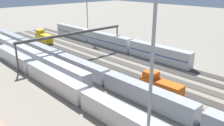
{
  "coord_description": "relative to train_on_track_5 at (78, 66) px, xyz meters",
  "views": [
    {
      "loc": [
        -49.43,
        42.65,
        24.13
      ],
      "look_at": [
        -3.8,
        -0.23,
        2.5
      ],
      "focal_mm": 37.38,
      "sensor_mm": 36.0,
      "label": 1
    }
  ],
  "objects": [
    {
      "name": "track_bed_3",
      "position": [
        -1.77,
        -10.0,
        -1.96
      ],
      "size": [
        140.0,
        2.8,
        0.12
      ],
      "primitive_type": "cube",
      "color": "#3D3833",
      "rests_on": "ground_plane"
    },
    {
      "name": "light_mast_0",
      "position": [
        32.01,
        -28.06,
        14.01
      ],
      "size": [
        2.8,
        0.7,
        24.84
      ],
      "color": "#9EA0A5",
      "rests_on": "ground_plane"
    },
    {
      "name": "track_bed_7",
      "position": [
        -1.77,
        10.0,
        -1.96
      ],
      "size": [
        140.0,
        2.8,
        0.12
      ],
      "primitive_type": "cube",
      "color": "#3D3833",
      "rests_on": "ground_plane"
    },
    {
      "name": "track_bed_6",
      "position": [
        -1.77,
        5.0,
        -1.96
      ],
      "size": [
        140.0,
        2.8,
        0.12
      ],
      "primitive_type": "cube",
      "color": "#4C443D",
      "rests_on": "ground_plane"
    },
    {
      "name": "track_bed_2",
      "position": [
        -1.77,
        -15.0,
        -1.96
      ],
      "size": [
        140.0,
        2.8,
        0.12
      ],
      "primitive_type": "cube",
      "color": "#4C443D",
      "rests_on": "ground_plane"
    },
    {
      "name": "train_on_track_4",
      "position": [
        -24.13,
        -5.0,
        0.14
      ],
      "size": [
        10.0,
        3.0,
        5.0
      ],
      "color": "#D85914",
      "rests_on": "ground_plane"
    },
    {
      "name": "track_bed_0",
      "position": [
        -1.77,
        -25.0,
        -1.96
      ],
      "size": [
        140.0,
        2.8,
        0.12
      ],
      "primitive_type": "cube",
      "color": "#3D3833",
      "rests_on": "ground_plane"
    },
    {
      "name": "train_on_track_0",
      "position": [
        15.03,
        -25.0,
        0.59
      ],
      "size": [
        71.4,
        3.06,
        5.0
      ],
      "color": "silver",
      "rests_on": "ground_plane"
    },
    {
      "name": "train_on_track_7",
      "position": [
        -14.86,
        10.0,
        0.07
      ],
      "size": [
        90.6,
        3.0,
        4.4
      ],
      "color": "#285193",
      "rests_on": "ground_plane"
    },
    {
      "name": "train_on_track_3",
      "position": [
        39.32,
        -10.0,
        0.14
      ],
      "size": [
        10.0,
        3.0,
        5.0
      ],
      "color": "gold",
      "rests_on": "ground_plane"
    },
    {
      "name": "ground_plane",
      "position": [
        -1.77,
        -7.5,
        -2.02
      ],
      "size": [
        400.0,
        400.0,
        0.0
      ],
      "primitive_type": "plane",
      "color": "gray"
    },
    {
      "name": "light_mast_1",
      "position": [
        -35.46,
        13.84,
        17.52
      ],
      "size": [
        2.8,
        0.7,
        31.28
      ],
      "color": "#9EA0A5",
      "rests_on": "ground_plane"
    },
    {
      "name": "train_on_track_5",
      "position": [
        0.0,
        0.0,
        0.0
      ],
      "size": [
        119.8,
        3.0,
        3.8
      ],
      "color": "#A8AAB2",
      "rests_on": "ground_plane"
    },
    {
      "name": "track_bed_1",
      "position": [
        -1.77,
        -20.0,
        -1.96
      ],
      "size": [
        140.0,
        2.8,
        0.12
      ],
      "primitive_type": "cube",
      "color": "#3D3833",
      "rests_on": "ground_plane"
    },
    {
      "name": "track_bed_5",
      "position": [
        -1.77,
        0.0,
        -1.96
      ],
      "size": [
        140.0,
        2.8,
        0.12
      ],
      "primitive_type": "cube",
      "color": "#3D3833",
      "rests_on": "ground_plane"
    },
    {
      "name": "signal_gantry",
      "position": [
        12.15,
        -7.5,
        5.71
      ],
      "size": [
        0.7,
        40.0,
        8.8
      ],
      "color": "#4C4742",
      "rests_on": "ground_plane"
    },
    {
      "name": "train_on_track_6",
      "position": [
        24.91,
        5.0,
        -0.01
      ],
      "size": [
        71.4,
        3.06,
        3.8
      ],
      "color": "silver",
      "rests_on": "ground_plane"
    },
    {
      "name": "track_bed_4",
      "position": [
        -1.77,
        -5.0,
        -1.96
      ],
      "size": [
        140.0,
        2.8,
        0.12
      ],
      "primitive_type": "cube",
      "color": "#4C443D",
      "rests_on": "ground_plane"
    }
  ]
}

